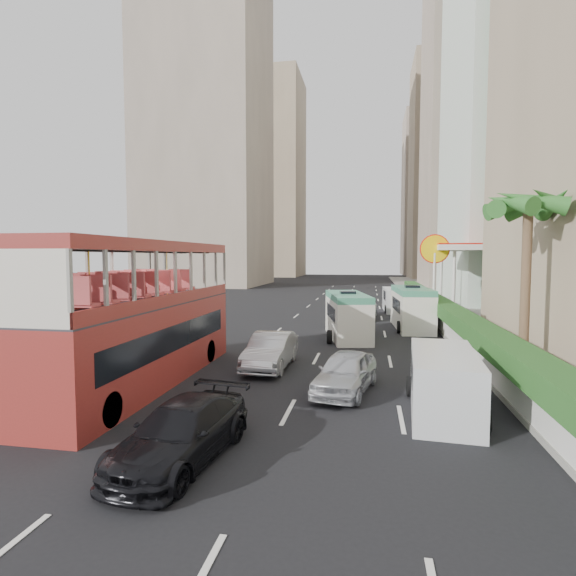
% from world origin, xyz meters
% --- Properties ---
extents(ground_plane, '(200.00, 200.00, 0.00)m').
position_xyz_m(ground_plane, '(0.00, 0.00, 0.00)').
color(ground_plane, black).
rests_on(ground_plane, ground).
extents(double_decker_bus, '(2.50, 11.00, 5.06)m').
position_xyz_m(double_decker_bus, '(-6.00, 0.00, 2.53)').
color(double_decker_bus, maroon).
rests_on(double_decker_bus, ground).
extents(car_silver_lane_a, '(1.60, 4.32, 1.41)m').
position_xyz_m(car_silver_lane_a, '(-2.03, 3.01, 0.00)').
color(car_silver_lane_a, silver).
rests_on(car_silver_lane_a, ground).
extents(car_silver_lane_b, '(2.35, 4.19, 1.35)m').
position_xyz_m(car_silver_lane_b, '(1.13, 0.28, 0.00)').
color(car_silver_lane_b, silver).
rests_on(car_silver_lane_b, ground).
extents(car_black, '(2.31, 4.57, 1.27)m').
position_xyz_m(car_black, '(-2.17, -5.48, 0.00)').
color(car_black, black).
rests_on(car_black, ground).
extents(van_asset, '(2.52, 5.05, 1.38)m').
position_xyz_m(van_asset, '(1.24, 18.63, 0.00)').
color(van_asset, silver).
rests_on(van_asset, ground).
extents(minibus_near, '(2.95, 5.86, 2.48)m').
position_xyz_m(minibus_near, '(0.71, 10.41, 1.24)').
color(minibus_near, silver).
rests_on(minibus_near, ground).
extents(minibus_far, '(2.32, 5.95, 2.59)m').
position_xyz_m(minibus_far, '(4.53, 14.39, 1.29)').
color(minibus_far, silver).
rests_on(minibus_far, ground).
extents(panel_van_near, '(2.11, 4.55, 1.77)m').
position_xyz_m(panel_van_near, '(4.03, -1.23, 0.88)').
color(panel_van_near, silver).
rests_on(panel_van_near, ground).
extents(panel_van_far, '(2.11, 4.83, 1.90)m').
position_xyz_m(panel_van_far, '(4.08, 23.43, 0.95)').
color(panel_van_far, silver).
rests_on(panel_van_far, ground).
extents(sidewalk, '(6.00, 120.00, 0.18)m').
position_xyz_m(sidewalk, '(9.00, 25.00, 0.09)').
color(sidewalk, '#99968C').
rests_on(sidewalk, ground).
extents(kerb_wall, '(0.30, 44.00, 1.00)m').
position_xyz_m(kerb_wall, '(6.20, 14.00, 0.68)').
color(kerb_wall, silver).
rests_on(kerb_wall, sidewalk).
extents(hedge, '(1.10, 44.00, 0.70)m').
position_xyz_m(hedge, '(6.20, 14.00, 1.53)').
color(hedge, '#2D6626').
rests_on(hedge, kerb_wall).
extents(palm_tree, '(0.36, 0.36, 6.40)m').
position_xyz_m(palm_tree, '(7.80, 4.00, 3.38)').
color(palm_tree, brown).
rests_on(palm_tree, sidewalk).
extents(shell_station, '(6.50, 8.00, 5.50)m').
position_xyz_m(shell_station, '(10.00, 23.00, 2.75)').
color(shell_station, silver).
rests_on(shell_station, ground).
extents(tower_stripe, '(16.00, 18.00, 58.00)m').
position_xyz_m(tower_stripe, '(18.00, 34.00, 29.00)').
color(tower_stripe, white).
rests_on(tower_stripe, ground).
extents(tower_mid, '(16.00, 16.00, 50.00)m').
position_xyz_m(tower_mid, '(18.00, 58.00, 25.00)').
color(tower_mid, tan).
rests_on(tower_mid, ground).
extents(tower_far_a, '(14.00, 14.00, 44.00)m').
position_xyz_m(tower_far_a, '(17.00, 82.00, 22.00)').
color(tower_far_a, tan).
rests_on(tower_far_a, ground).
extents(tower_far_b, '(14.00, 14.00, 40.00)m').
position_xyz_m(tower_far_b, '(17.00, 104.00, 20.00)').
color(tower_far_b, tan).
rests_on(tower_far_b, ground).
extents(tower_left_a, '(18.00, 18.00, 52.00)m').
position_xyz_m(tower_left_a, '(-24.00, 55.00, 26.00)').
color(tower_left_a, tan).
rests_on(tower_left_a, ground).
extents(tower_left_b, '(16.00, 16.00, 46.00)m').
position_xyz_m(tower_left_b, '(-22.00, 90.00, 23.00)').
color(tower_left_b, tan).
rests_on(tower_left_b, ground).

